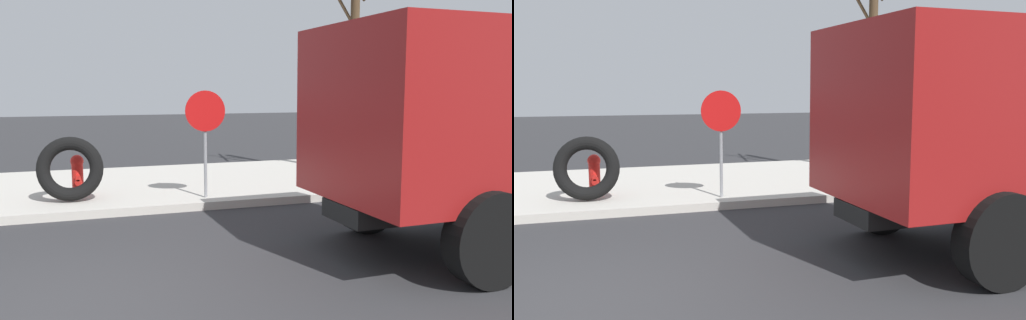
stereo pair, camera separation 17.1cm
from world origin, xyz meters
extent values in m
plane|color=#2D2D30|center=(0.00, 0.00, 0.00)|extent=(80.00, 80.00, 0.00)
cube|color=#BCB7AD|center=(0.00, 6.50, 0.07)|extent=(36.00, 5.00, 0.15)
cylinder|color=red|center=(0.16, 5.31, 0.46)|extent=(0.21, 0.21, 0.62)
sphere|color=red|center=(0.16, 5.31, 0.83)|extent=(0.24, 0.24, 0.24)
cylinder|color=red|center=(0.16, 5.12, 0.54)|extent=(0.10, 0.17, 0.10)
cylinder|color=red|center=(0.16, 5.50, 0.54)|extent=(0.10, 0.17, 0.10)
cylinder|color=red|center=(0.16, 5.12, 0.46)|extent=(0.11, 0.17, 0.11)
torus|color=black|center=(0.04, 4.90, 0.75)|extent=(1.22, 0.55, 1.20)
cylinder|color=gray|center=(2.46, 4.46, 1.16)|extent=(0.06, 0.06, 2.02)
cylinder|color=red|center=(2.46, 4.42, 1.79)|extent=(0.76, 0.02, 0.76)
cube|color=maroon|center=(4.19, 0.50, 1.90)|extent=(2.08, 2.57, 2.20)
cylinder|color=black|center=(4.43, -0.74, 0.55)|extent=(1.11, 0.34, 1.10)
cylinder|color=black|center=(4.35, 1.76, 0.55)|extent=(1.11, 0.34, 1.10)
cylinder|color=#4C3823|center=(6.67, 6.44, 2.96)|extent=(0.22, 0.22, 5.61)
cylinder|color=#4C3823|center=(6.44, 6.24, 3.81)|extent=(0.50, 0.56, 1.06)
camera|label=1|loc=(0.08, -5.43, 2.22)|focal=38.03mm
camera|label=2|loc=(0.24, -5.48, 2.22)|focal=38.03mm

